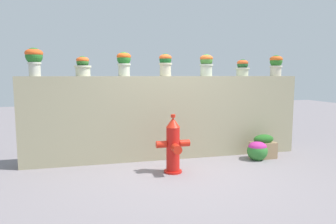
{
  "coord_description": "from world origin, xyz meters",
  "views": [
    {
      "loc": [
        -1.4,
        -4.56,
        1.56
      ],
      "look_at": [
        -0.04,
        0.77,
        0.89
      ],
      "focal_mm": 32.73,
      "sensor_mm": 36.0,
      "label": 1
    }
  ],
  "objects": [
    {
      "name": "potted_plant_1",
      "position": [
        -1.51,
        0.95,
        1.72
      ],
      "size": [
        0.29,
        0.29,
        0.34
      ],
      "color": "beige",
      "rests_on": "stone_wall"
    },
    {
      "name": "planter_box",
      "position": [
        1.73,
        0.46,
        0.22
      ],
      "size": [
        0.47,
        0.24,
        0.45
      ],
      "color": "#9F7F5A",
      "rests_on": "ground"
    },
    {
      "name": "potted_plant_6",
      "position": [
        2.26,
        0.95,
        1.79
      ],
      "size": [
        0.26,
        0.26,
        0.42
      ],
      "color": "beige",
      "rests_on": "stone_wall"
    },
    {
      "name": "potted_plant_3",
      "position": [
        -0.05,
        0.95,
        1.78
      ],
      "size": [
        0.24,
        0.24,
        0.41
      ],
      "color": "beige",
      "rests_on": "stone_wall"
    },
    {
      "name": "stone_wall",
      "position": [
        0.0,
        0.97,
        0.77
      ],
      "size": [
        5.17,
        0.38,
        1.54
      ],
      "primitive_type": "cube",
      "color": "tan",
      "rests_on": "ground"
    },
    {
      "name": "potted_plant_2",
      "position": [
        -0.8,
        0.96,
        1.8
      ],
      "size": [
        0.25,
        0.25,
        0.43
      ],
      "color": "beige",
      "rests_on": "stone_wall"
    },
    {
      "name": "fire_hydrant",
      "position": [
        -0.14,
        0.05,
        0.43
      ],
      "size": [
        0.55,
        0.43,
        0.94
      ],
      "color": "red",
      "rests_on": "ground"
    },
    {
      "name": "ground_plane",
      "position": [
        0.0,
        0.0,
        0.0
      ],
      "size": [
        24.0,
        24.0,
        0.0
      ],
      "primitive_type": "plane",
      "color": "gray"
    },
    {
      "name": "potted_plant_0",
      "position": [
        -2.28,
        0.94,
        1.84
      ],
      "size": [
        0.29,
        0.29,
        0.47
      ],
      "color": "beige",
      "rests_on": "stone_wall"
    },
    {
      "name": "flower_bush_left",
      "position": [
        1.56,
        0.38,
        0.19
      ],
      "size": [
        0.38,
        0.34,
        0.36
      ],
      "color": "#337C33",
      "rests_on": "ground"
    },
    {
      "name": "potted_plant_4",
      "position": [
        0.76,
        0.96,
        1.78
      ],
      "size": [
        0.26,
        0.26,
        0.41
      ],
      "color": "beige",
      "rests_on": "stone_wall"
    },
    {
      "name": "potted_plant_5",
      "position": [
        1.54,
        1.01,
        1.72
      ],
      "size": [
        0.27,
        0.27,
        0.33
      ],
      "color": "beige",
      "rests_on": "stone_wall"
    }
  ]
}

